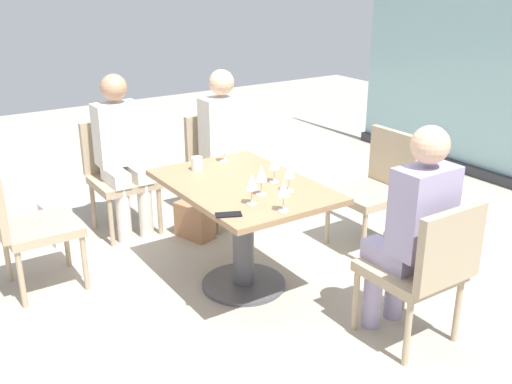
# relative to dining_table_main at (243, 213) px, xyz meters

# --- Properties ---
(ground_plane) EXTENTS (12.00, 12.00, 0.00)m
(ground_plane) POSITION_rel_dining_table_main_xyz_m (0.00, 0.00, -0.53)
(ground_plane) COLOR #A89E8E
(dining_table_main) EXTENTS (1.17, 0.81, 0.73)m
(dining_table_main) POSITION_rel_dining_table_main_xyz_m (0.00, 0.00, 0.00)
(dining_table_main) COLOR #997551
(dining_table_main) RESTS_ON ground_plane
(chair_side_end) EXTENTS (0.50, 0.46, 0.87)m
(chair_side_end) POSITION_rel_dining_table_main_xyz_m (-1.36, -0.31, -0.03)
(chair_side_end) COLOR tan
(chair_side_end) RESTS_ON ground_plane
(chair_far_left) EXTENTS (0.50, 0.46, 0.87)m
(chair_far_left) POSITION_rel_dining_table_main_xyz_m (-1.09, 0.47, -0.03)
(chair_far_left) COLOR tan
(chair_far_left) RESTS_ON ground_plane
(chair_far_right) EXTENTS (0.50, 0.46, 0.87)m
(chair_far_right) POSITION_rel_dining_table_main_xyz_m (1.09, 0.47, -0.03)
(chair_far_right) COLOR tan
(chair_far_right) RESTS_ON ground_plane
(chair_near_window) EXTENTS (0.46, 0.51, 0.87)m
(chair_near_window) POSITION_rel_dining_table_main_xyz_m (0.00, 1.19, -0.03)
(chair_near_window) COLOR tan
(chair_near_window) RESTS_ON ground_plane
(chair_front_left) EXTENTS (0.46, 0.50, 0.87)m
(chair_front_left) POSITION_rel_dining_table_main_xyz_m (-0.73, -1.19, -0.03)
(chair_front_left) COLOR tan
(chair_front_left) RESTS_ON ground_plane
(person_side_end) EXTENTS (0.39, 0.34, 1.26)m
(person_side_end) POSITION_rel_dining_table_main_xyz_m (-1.25, -0.31, 0.17)
(person_side_end) COLOR silver
(person_side_end) RESTS_ON ground_plane
(person_far_left) EXTENTS (0.39, 0.34, 1.26)m
(person_far_left) POSITION_rel_dining_table_main_xyz_m (-0.98, 0.47, 0.17)
(person_far_left) COLOR silver
(person_far_left) RESTS_ON ground_plane
(person_far_right) EXTENTS (0.39, 0.34, 1.26)m
(person_far_right) POSITION_rel_dining_table_main_xyz_m (0.98, 0.47, 0.17)
(person_far_right) COLOR #9E93B7
(person_far_right) RESTS_ON ground_plane
(wine_glass_0) EXTENTS (0.07, 0.07, 0.18)m
(wine_glass_0) POSITION_rel_dining_table_main_xyz_m (0.23, -0.01, 0.34)
(wine_glass_0) COLOR silver
(wine_glass_0) RESTS_ON dining_table_main
(wine_glass_1) EXTENTS (0.07, 0.07, 0.18)m
(wine_glass_1) POSITION_rel_dining_table_main_xyz_m (0.32, -0.14, 0.34)
(wine_glass_1) COLOR silver
(wine_glass_1) RESTS_ON dining_table_main
(wine_glass_2) EXTENTS (0.07, 0.07, 0.18)m
(wine_glass_2) POSITION_rel_dining_table_main_xyz_m (0.51, -0.05, 0.34)
(wine_glass_2) COLOR silver
(wine_glass_2) RESTS_ON dining_table_main
(wine_glass_3) EXTENTS (0.07, 0.07, 0.18)m
(wine_glass_3) POSITION_rel_dining_table_main_xyz_m (0.09, 0.18, 0.34)
(wine_glass_3) COLOR silver
(wine_glass_3) RESTS_ON dining_table_main
(wine_glass_4) EXTENTS (0.07, 0.07, 0.18)m
(wine_glass_4) POSITION_rel_dining_table_main_xyz_m (0.27, 0.16, 0.34)
(wine_glass_4) COLOR silver
(wine_glass_4) RESTS_ON dining_table_main
(wine_glass_5) EXTENTS (0.07, 0.07, 0.18)m
(wine_glass_5) POSITION_rel_dining_table_main_xyz_m (-0.45, 0.13, 0.34)
(wine_glass_5) COLOR silver
(wine_glass_5) RESTS_ON dining_table_main
(coffee_cup) EXTENTS (0.08, 0.08, 0.09)m
(coffee_cup) POSITION_rel_dining_table_main_xyz_m (-0.39, -0.12, 0.25)
(coffee_cup) COLOR white
(coffee_cup) RESTS_ON dining_table_main
(cell_phone_on_table) EXTENTS (0.12, 0.16, 0.01)m
(cell_phone_on_table) POSITION_rel_dining_table_main_xyz_m (0.39, -0.34, 0.21)
(cell_phone_on_table) COLOR black
(cell_phone_on_table) RESTS_ON dining_table_main
(handbag_0) EXTENTS (0.32, 0.19, 0.28)m
(handbag_0) POSITION_rel_dining_table_main_xyz_m (-1.40, -0.83, -0.39)
(handbag_0) COLOR beige
(handbag_0) RESTS_ON ground_plane
(handbag_1) EXTENTS (0.33, 0.24, 0.28)m
(handbag_1) POSITION_rel_dining_table_main_xyz_m (-0.86, 0.09, -0.39)
(handbag_1) COLOR #A3704C
(handbag_1) RESTS_ON ground_plane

